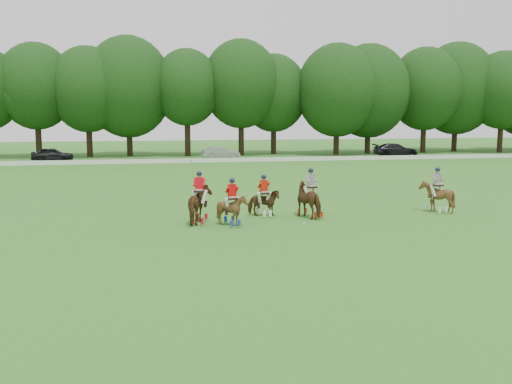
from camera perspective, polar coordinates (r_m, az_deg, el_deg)
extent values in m
plane|color=#316F1F|center=(23.06, 2.09, -4.84)|extent=(180.00, 180.00, 0.00)
cylinder|color=black|center=(71.95, -20.93, 5.24)|extent=(0.70, 0.70, 4.98)
ellipsoid|color=black|center=(71.98, -21.15, 9.85)|extent=(8.80, 8.80, 10.12)
cylinder|color=black|center=(70.77, -16.33, 5.27)|extent=(0.70, 0.70, 4.64)
ellipsoid|color=black|center=(70.77, -16.51, 9.82)|extent=(8.80, 8.80, 10.13)
cylinder|color=black|center=(71.52, -12.53, 5.29)|extent=(0.70, 0.70, 4.31)
ellipsoid|color=black|center=(71.54, -12.68, 10.22)|extent=(10.67, 10.67, 12.27)
cylinder|color=black|center=(70.15, -6.86, 5.75)|extent=(0.70, 0.70, 5.24)
ellipsoid|color=black|center=(70.18, -6.94, 10.36)|extent=(8.06, 8.06, 9.26)
cylinder|color=black|center=(71.18, -1.49, 5.81)|extent=(0.70, 0.70, 5.19)
ellipsoid|color=black|center=(71.24, -1.51, 10.76)|extent=(9.50, 9.50, 10.92)
cylinder|color=black|center=(73.40, 1.76, 5.59)|extent=(0.70, 0.70, 4.48)
ellipsoid|color=black|center=(73.40, 1.78, 9.86)|extent=(8.60, 8.60, 9.89)
cylinder|color=black|center=(72.75, 8.03, 5.40)|extent=(0.70, 0.70, 4.21)
ellipsoid|color=black|center=(72.76, 8.12, 10.04)|extent=(10.11, 10.11, 11.63)
cylinder|color=black|center=(75.67, 11.09, 5.36)|extent=(0.70, 0.70, 4.07)
ellipsoid|color=black|center=(75.67, 11.21, 9.87)|extent=(10.46, 10.46, 12.03)
cylinder|color=black|center=(79.15, 16.38, 5.56)|extent=(0.70, 0.70, 4.79)
ellipsoid|color=black|center=(79.17, 16.55, 9.86)|extent=(9.47, 9.47, 10.89)
cylinder|color=black|center=(83.12, 19.23, 5.41)|extent=(0.70, 0.70, 4.44)
ellipsoid|color=black|center=(83.14, 19.43, 9.74)|extent=(10.84, 10.84, 12.47)
cylinder|color=black|center=(82.98, 23.24, 5.35)|extent=(0.70, 0.70, 4.86)
ellipsoid|color=black|center=(83.00, 23.45, 9.34)|extent=(8.94, 8.94, 10.28)
cube|color=white|center=(60.33, -6.10, 3.16)|extent=(120.00, 0.10, 0.44)
imported|color=black|center=(65.31, -19.67, 3.56)|extent=(4.47, 2.02, 1.49)
imported|color=#9A999E|center=(65.11, -3.55, 3.95)|extent=(4.41, 2.06, 1.40)
imported|color=black|center=(71.06, 13.78, 4.12)|extent=(5.59, 2.85, 1.55)
imported|color=#442612|center=(26.52, -5.66, -1.28)|extent=(1.42, 2.24, 1.75)
cube|color=black|center=(26.43, -5.68, 0.10)|extent=(0.56, 0.65, 0.08)
cylinder|color=tan|center=(26.37, -6.35, 2.08)|extent=(0.22, 0.75, 1.08)
imported|color=#442612|center=(28.28, 0.77, -1.10)|extent=(1.50, 1.34, 1.35)
cube|color=black|center=(28.20, 0.78, -0.11)|extent=(0.52, 0.62, 0.08)
cylinder|color=tan|center=(28.32, 1.34, -0.24)|extent=(0.06, 0.21, 1.29)
imported|color=#442612|center=(25.88, -2.40, -1.81)|extent=(1.32, 1.45, 1.46)
cube|color=black|center=(25.80, -2.40, -0.64)|extent=(0.50, 0.61, 0.08)
cylinder|color=tan|center=(25.89, -1.76, -0.78)|extent=(0.05, 0.21, 1.29)
imported|color=#442612|center=(28.08, 5.46, -0.79)|extent=(1.65, 2.26, 1.74)
cube|color=black|center=(28.00, 5.48, 0.51)|extent=(0.62, 0.69, 0.08)
cylinder|color=tan|center=(27.82, 5.00, 0.30)|extent=(0.11, 0.21, 1.29)
imported|color=#442612|center=(30.88, 17.60, -0.44)|extent=(1.44, 1.59, 1.63)
cube|color=black|center=(30.80, 17.65, 0.66)|extent=(0.49, 0.60, 0.08)
cylinder|color=tan|center=(30.65, 17.18, 0.49)|extent=(0.05, 0.21, 1.29)
sphere|color=white|center=(26.51, 4.84, -3.10)|extent=(0.09, 0.09, 0.09)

